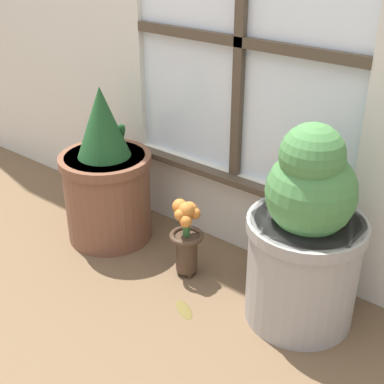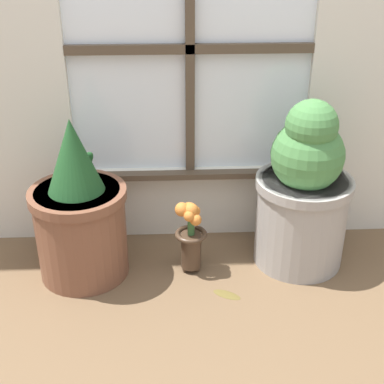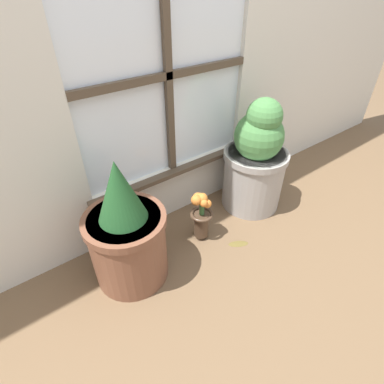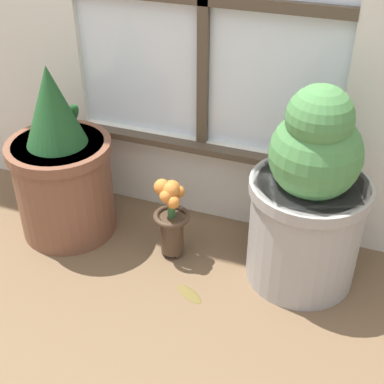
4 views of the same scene
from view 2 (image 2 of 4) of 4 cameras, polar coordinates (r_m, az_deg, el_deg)
ground_plane at (r=2.00m, az=0.43°, el=-11.84°), size 10.00×10.00×0.00m
potted_plant_left at (r=2.06m, az=-11.90°, el=-2.32°), size 0.36×0.36×0.64m
potted_plant_right at (r=2.11m, az=11.80°, el=-0.11°), size 0.38×0.38×0.69m
flower_vase at (r=2.07m, az=-0.17°, el=-4.39°), size 0.13×0.13×0.30m
fallen_leaf at (r=2.04m, az=3.74°, el=-10.80°), size 0.12×0.09×0.01m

